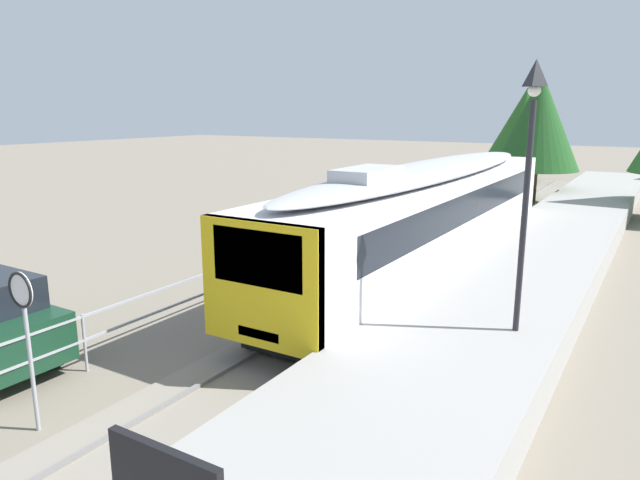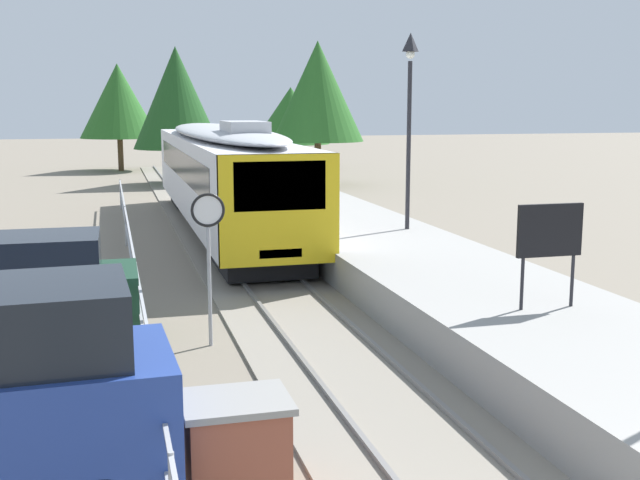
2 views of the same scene
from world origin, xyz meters
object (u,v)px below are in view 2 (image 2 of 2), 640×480
Objects in this scene: platform_lamp_mid_platform at (410,94)px; commuter_train at (223,170)px; platform_notice_board at (550,234)px; speed_limit_sign at (208,231)px; brick_utility_cabinet at (237,445)px; parked_suv_dark_green at (9,290)px.

commuter_train is at bearing 124.54° from platform_lamp_mid_platform.
platform_notice_board is (3.43, -14.98, 0.04)m from commuter_train.
brick_utility_cabinet is at bearing -94.22° from speed_limit_sign.
platform_lamp_mid_platform is 14.49m from brick_utility_cabinet.
commuter_train is 3.51× the size of platform_lamp_mid_platform.
commuter_train reaches higher than speed_limit_sign.
commuter_train is at bearing 80.82° from speed_limit_sign.
commuter_train is 6.69× the size of speed_limit_sign.
platform_notice_board is at bearing -21.87° from speed_limit_sign.
speed_limit_sign is 0.61× the size of parked_suv_dark_green.
platform_notice_board is 7.00m from brick_utility_cabinet.
platform_lamp_mid_platform is at bearing 84.43° from platform_notice_board.
speed_limit_sign is (-5.49, 2.21, -0.06)m from platform_notice_board.
brick_utility_cabinet is at bearing -150.08° from platform_notice_board.
commuter_train is 12.94m from speed_limit_sign.
brick_utility_cabinet is (-5.91, -3.40, -1.61)m from platform_notice_board.
parked_suv_dark_green is (-8.98, 3.05, -1.13)m from platform_notice_board.
speed_limit_sign is (-2.06, -12.77, -0.02)m from commuter_train.
platform_notice_board is at bearing -77.10° from commuter_train.
parked_suv_dark_green is (-5.55, -11.92, -1.08)m from commuter_train.
platform_lamp_mid_platform is at bearing -55.46° from commuter_train.
speed_limit_sign is 2.32× the size of brick_utility_cabinet.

